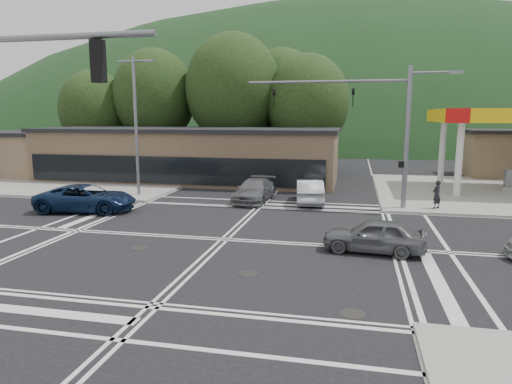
% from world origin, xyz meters
% --- Properties ---
extents(ground, '(120.00, 120.00, 0.00)m').
position_xyz_m(ground, '(0.00, 0.00, 0.00)').
color(ground, black).
rests_on(ground, ground).
extents(sidewalk_ne, '(16.00, 16.00, 0.15)m').
position_xyz_m(sidewalk_ne, '(15.00, 15.00, 0.07)').
color(sidewalk_ne, gray).
rests_on(sidewalk_ne, ground).
extents(sidewalk_nw, '(16.00, 16.00, 0.15)m').
position_xyz_m(sidewalk_nw, '(-15.00, 15.00, 0.07)').
color(sidewalk_nw, gray).
rests_on(sidewalk_nw, ground).
extents(commercial_row, '(24.00, 8.00, 4.00)m').
position_xyz_m(commercial_row, '(-8.00, 17.00, 2.00)').
color(commercial_row, brown).
rests_on(commercial_row, ground).
extents(commercial_nw, '(8.00, 7.00, 3.60)m').
position_xyz_m(commercial_nw, '(-24.00, 17.00, 1.80)').
color(commercial_nw, '#846B4F').
rests_on(commercial_nw, ground).
extents(hill_north, '(252.00, 126.00, 140.00)m').
position_xyz_m(hill_north, '(0.00, 90.00, 0.00)').
color(hill_north, '#1A3719').
rests_on(hill_north, ground).
extents(tree_n_a, '(8.00, 8.00, 11.75)m').
position_xyz_m(tree_n_a, '(-14.00, 24.00, 7.14)').
color(tree_n_a, '#382619').
rests_on(tree_n_a, ground).
extents(tree_n_b, '(9.00, 9.00, 12.98)m').
position_xyz_m(tree_n_b, '(-6.00, 24.00, 7.79)').
color(tree_n_b, '#382619').
rests_on(tree_n_b, ground).
extents(tree_n_c, '(7.60, 7.60, 10.87)m').
position_xyz_m(tree_n_c, '(1.00, 24.00, 6.49)').
color(tree_n_c, '#382619').
rests_on(tree_n_c, ground).
extents(tree_n_d, '(6.80, 6.80, 9.76)m').
position_xyz_m(tree_n_d, '(-20.00, 23.00, 5.84)').
color(tree_n_d, '#382619').
rests_on(tree_n_d, ground).
extents(tree_n_e, '(8.40, 8.40, 11.98)m').
position_xyz_m(tree_n_e, '(-2.00, 28.00, 7.14)').
color(tree_n_e, '#382619').
rests_on(tree_n_e, ground).
extents(streetlight_nw, '(2.50, 0.25, 9.00)m').
position_xyz_m(streetlight_nw, '(-8.44, 9.00, 5.05)').
color(streetlight_nw, slate).
rests_on(streetlight_nw, ground).
extents(signal_mast_ne, '(11.65, 0.30, 8.00)m').
position_xyz_m(signal_mast_ne, '(6.95, 8.20, 5.07)').
color(signal_mast_ne, slate).
rests_on(signal_mast_ne, ground).
extents(car_blue_west, '(5.70, 3.21, 1.50)m').
position_xyz_m(car_blue_west, '(-9.17, 3.99, 0.75)').
color(car_blue_west, '#0E1F3F').
rests_on(car_blue_west, ground).
extents(car_grey_center, '(4.08, 1.98, 1.34)m').
position_xyz_m(car_grey_center, '(6.25, -0.52, 0.67)').
color(car_grey_center, '#5B5C5F').
rests_on(car_grey_center, ground).
extents(car_queue_a, '(2.17, 4.67, 1.48)m').
position_xyz_m(car_queue_a, '(2.79, 9.00, 0.74)').
color(car_queue_a, '#A6A9AD').
rests_on(car_queue_a, ground).
extents(car_queue_b, '(2.12, 4.75, 1.59)m').
position_xyz_m(car_queue_b, '(1.04, 18.71, 0.79)').
color(car_queue_b, '#BCBCB8').
rests_on(car_queue_b, ground).
extents(car_northbound, '(2.17, 4.85, 1.38)m').
position_xyz_m(car_northbound, '(-0.65, 9.00, 0.69)').
color(car_northbound, slate).
rests_on(car_northbound, ground).
extents(pedestrian, '(0.68, 0.67, 1.58)m').
position_xyz_m(pedestrian, '(9.98, 8.32, 0.94)').
color(pedestrian, black).
rests_on(pedestrian, sidewalk_ne).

